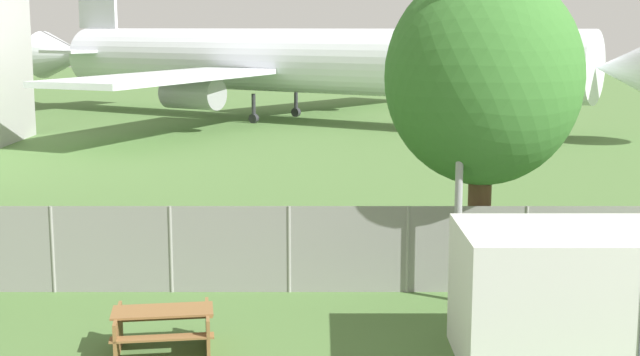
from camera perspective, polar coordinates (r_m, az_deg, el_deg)
perimeter_fence at (r=19.21m, az=-2.12°, el=-4.59°), size 56.07×0.07×1.90m
airplane at (r=54.44m, az=-1.89°, el=7.47°), size 39.33×32.79×11.35m
portable_cabin at (r=15.91m, az=17.16°, el=-7.24°), size 4.68×2.59×2.33m
picnic_bench_near_cabin at (r=16.16m, az=-10.15°, el=-9.26°), size 1.94×1.63×0.76m
tree_left_of_cabin at (r=19.64m, az=10.27°, el=6.32°), size 4.27×4.27×6.96m
light_mast at (r=18.24m, az=8.97°, el=8.15°), size 0.44×0.44×8.68m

